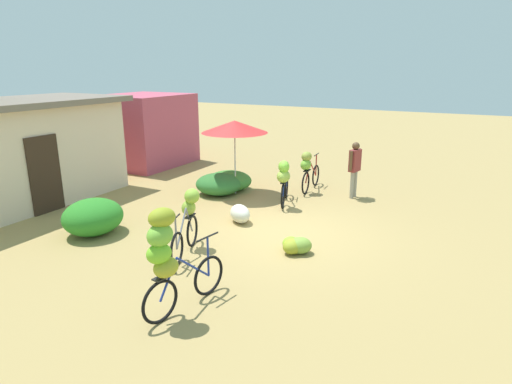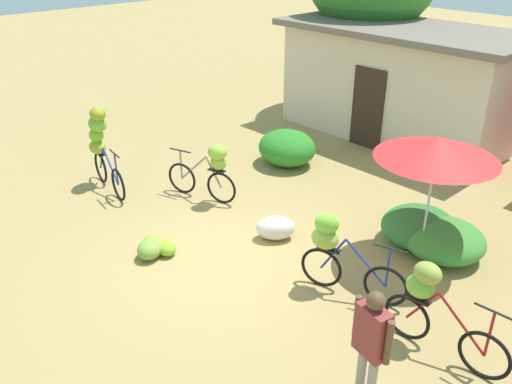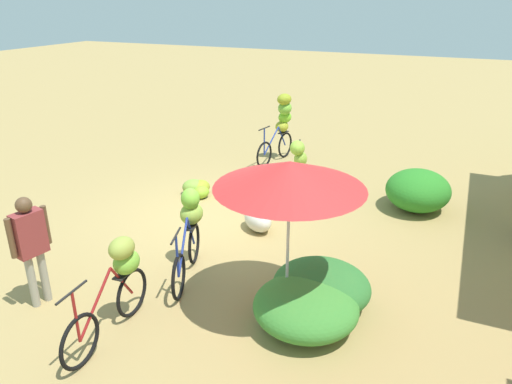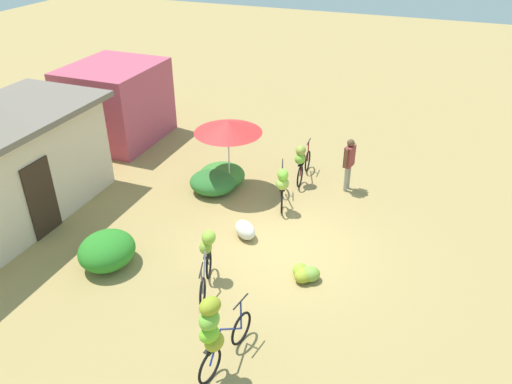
{
  "view_description": "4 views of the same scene",
  "coord_description": "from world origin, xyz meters",
  "px_view_note": "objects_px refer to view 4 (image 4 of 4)",
  "views": [
    {
      "loc": [
        -8.56,
        -3.83,
        3.68
      ],
      "look_at": [
        0.3,
        0.79,
        0.77
      ],
      "focal_mm": 30.42,
      "sensor_mm": 36.0,
      "label": 1
    },
    {
      "loc": [
        5.9,
        -4.79,
        5.09
      ],
      "look_at": [
        0.04,
        0.72,
        1.05
      ],
      "focal_mm": 37.59,
      "sensor_mm": 36.0,
      "label": 2
    },
    {
      "loc": [
        7.5,
        4.37,
        4.06
      ],
      "look_at": [
        0.4,
        1.22,
        0.88
      ],
      "focal_mm": 33.87,
      "sensor_mm": 36.0,
      "label": 3
    },
    {
      "loc": [
        -9.57,
        -2.92,
        7.46
      ],
      "look_at": [
        1.11,
        1.22,
        0.77
      ],
      "focal_mm": 35.23,
      "sensor_mm": 36.0,
      "label": 4
    }
  ],
  "objects_px": {
    "banana_pile_on_ground": "(305,274)",
    "bicycle_center_loaded": "(282,184)",
    "produce_sack": "(245,230)",
    "bicycle_leftmost": "(215,330)",
    "person_vendor": "(349,160)",
    "bicycle_near_pile": "(207,257)",
    "market_umbrella": "(228,127)",
    "shop_pink": "(116,103)",
    "bicycle_by_shop": "(302,160)"
  },
  "relations": [
    {
      "from": "banana_pile_on_ground",
      "to": "bicycle_center_loaded",
      "type": "bearing_deg",
      "value": 28.58
    },
    {
      "from": "produce_sack",
      "to": "banana_pile_on_ground",
      "type": "bearing_deg",
      "value": -118.57
    },
    {
      "from": "bicycle_leftmost",
      "to": "person_vendor",
      "type": "height_order",
      "value": "bicycle_leftmost"
    },
    {
      "from": "bicycle_leftmost",
      "to": "bicycle_near_pile",
      "type": "height_order",
      "value": "bicycle_leftmost"
    },
    {
      "from": "banana_pile_on_ground",
      "to": "bicycle_leftmost",
      "type": "bearing_deg",
      "value": 165.78
    },
    {
      "from": "market_umbrella",
      "to": "bicycle_center_loaded",
      "type": "distance_m",
      "value": 2.22
    },
    {
      "from": "bicycle_near_pile",
      "to": "bicycle_leftmost",
      "type": "bearing_deg",
      "value": -150.41
    },
    {
      "from": "shop_pink",
      "to": "produce_sack",
      "type": "xyz_separation_m",
      "value": [
        -4.09,
        -6.51,
        -1.11
      ]
    },
    {
      "from": "person_vendor",
      "to": "produce_sack",
      "type": "bearing_deg",
      "value": 150.63
    },
    {
      "from": "bicycle_by_shop",
      "to": "person_vendor",
      "type": "relative_size",
      "value": 1.07
    },
    {
      "from": "banana_pile_on_ground",
      "to": "person_vendor",
      "type": "relative_size",
      "value": 0.47
    },
    {
      "from": "shop_pink",
      "to": "person_vendor",
      "type": "relative_size",
      "value": 1.97
    },
    {
      "from": "produce_sack",
      "to": "market_umbrella",
      "type": "bearing_deg",
      "value": 32.69
    },
    {
      "from": "bicycle_by_shop",
      "to": "banana_pile_on_ground",
      "type": "xyz_separation_m",
      "value": [
        -4.35,
        -1.41,
        -0.57
      ]
    },
    {
      "from": "market_umbrella",
      "to": "bicycle_by_shop",
      "type": "height_order",
      "value": "market_umbrella"
    },
    {
      "from": "produce_sack",
      "to": "bicycle_by_shop",
      "type": "bearing_deg",
      "value": -8.33
    },
    {
      "from": "shop_pink",
      "to": "person_vendor",
      "type": "xyz_separation_m",
      "value": [
        -0.75,
        -8.39,
        -0.34
      ]
    },
    {
      "from": "shop_pink",
      "to": "bicycle_by_shop",
      "type": "relative_size",
      "value": 1.85
    },
    {
      "from": "bicycle_by_shop",
      "to": "produce_sack",
      "type": "height_order",
      "value": "bicycle_by_shop"
    },
    {
      "from": "shop_pink",
      "to": "bicycle_center_loaded",
      "type": "height_order",
      "value": "shop_pink"
    },
    {
      "from": "banana_pile_on_ground",
      "to": "market_umbrella",
      "type": "bearing_deg",
      "value": 45.94
    },
    {
      "from": "bicycle_leftmost",
      "to": "bicycle_by_shop",
      "type": "distance_m",
      "value": 7.44
    },
    {
      "from": "bicycle_near_pile",
      "to": "banana_pile_on_ground",
      "type": "distance_m",
      "value": 2.27
    },
    {
      "from": "bicycle_center_loaded",
      "to": "shop_pink",
      "type": "bearing_deg",
      "value": 70.76
    },
    {
      "from": "bicycle_center_loaded",
      "to": "bicycle_leftmost",
      "type": "bearing_deg",
      "value": -173.12
    },
    {
      "from": "market_umbrella",
      "to": "bicycle_center_loaded",
      "type": "relative_size",
      "value": 1.35
    },
    {
      "from": "bicycle_near_pile",
      "to": "person_vendor",
      "type": "distance_m",
      "value": 5.66
    },
    {
      "from": "bicycle_center_loaded",
      "to": "banana_pile_on_ground",
      "type": "relative_size",
      "value": 2.11
    },
    {
      "from": "shop_pink",
      "to": "bicycle_near_pile",
      "type": "height_order",
      "value": "shop_pink"
    },
    {
      "from": "market_umbrella",
      "to": "banana_pile_on_ground",
      "type": "bearing_deg",
      "value": -134.06
    },
    {
      "from": "shop_pink",
      "to": "bicycle_center_loaded",
      "type": "distance_m",
      "value": 7.36
    },
    {
      "from": "market_umbrella",
      "to": "person_vendor",
      "type": "xyz_separation_m",
      "value": [
        1.23,
        -3.24,
        -1.01
      ]
    },
    {
      "from": "bicycle_by_shop",
      "to": "banana_pile_on_ground",
      "type": "bearing_deg",
      "value": -162.06
    },
    {
      "from": "bicycle_near_pile",
      "to": "person_vendor",
      "type": "height_order",
      "value": "person_vendor"
    },
    {
      "from": "person_vendor",
      "to": "bicycle_leftmost",
      "type": "bearing_deg",
      "value": 174.14
    },
    {
      "from": "market_umbrella",
      "to": "bicycle_leftmost",
      "type": "bearing_deg",
      "value": -158.28
    },
    {
      "from": "market_umbrella",
      "to": "bicycle_by_shop",
      "type": "distance_m",
      "value": 2.54
    },
    {
      "from": "bicycle_leftmost",
      "to": "produce_sack",
      "type": "distance_m",
      "value": 4.32
    },
    {
      "from": "bicycle_by_shop",
      "to": "produce_sack",
      "type": "distance_m",
      "value": 3.39
    },
    {
      "from": "produce_sack",
      "to": "bicycle_near_pile",
      "type": "bearing_deg",
      "value": 177.05
    },
    {
      "from": "bicycle_center_loaded",
      "to": "person_vendor",
      "type": "bearing_deg",
      "value": -41.17
    },
    {
      "from": "shop_pink",
      "to": "bicycle_leftmost",
      "type": "height_order",
      "value": "shop_pink"
    },
    {
      "from": "bicycle_by_shop",
      "to": "banana_pile_on_ground",
      "type": "height_order",
      "value": "bicycle_by_shop"
    },
    {
      "from": "bicycle_center_loaded",
      "to": "bicycle_by_shop",
      "type": "xyz_separation_m",
      "value": [
        1.64,
        -0.06,
        -0.03
      ]
    },
    {
      "from": "market_umbrella",
      "to": "shop_pink",
      "type": "bearing_deg",
      "value": 69.01
    },
    {
      "from": "market_umbrella",
      "to": "produce_sack",
      "type": "bearing_deg",
      "value": -147.31
    },
    {
      "from": "shop_pink",
      "to": "market_umbrella",
      "type": "bearing_deg",
      "value": -110.99
    },
    {
      "from": "banana_pile_on_ground",
      "to": "produce_sack",
      "type": "height_order",
      "value": "produce_sack"
    },
    {
      "from": "bicycle_leftmost",
      "to": "bicycle_center_loaded",
      "type": "relative_size",
      "value": 1.08
    },
    {
      "from": "market_umbrella",
      "to": "bicycle_near_pile",
      "type": "bearing_deg",
      "value": -162.83
    }
  ]
}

